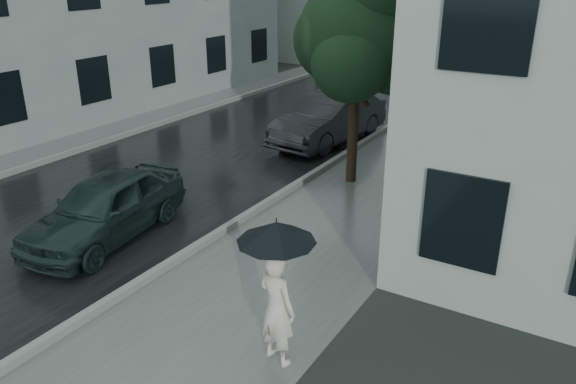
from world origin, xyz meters
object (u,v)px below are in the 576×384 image
Objects in this scene: lamp_post at (415,33)px; car_far at (329,119)px; pedestrian at (277,309)px; street_tree at (359,32)px; car_near at (106,207)px.

car_far is at bearing -96.04° from lamp_post.
car_far is (-4.19, 9.77, -0.10)m from pedestrian.
street_tree is at bearing -45.64° from car_far.
street_tree reaches higher than lamp_post.
lamp_post is 4.61m from car_far.
car_near is at bearing -89.25° from car_far.
street_tree is 1.42× the size of car_near.
pedestrian is 14.08m from lamp_post.
street_tree is (-2.12, 7.12, 2.88)m from pedestrian.
car_near is at bearing -3.03° from pedestrian.
street_tree is at bearing -70.79° from lamp_post.
pedestrian is 0.32× the size of lamp_post.
lamp_post is (-0.83, 6.47, -0.70)m from street_tree.
street_tree is at bearing -59.79° from pedestrian.
car_far reaches higher than car_near.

